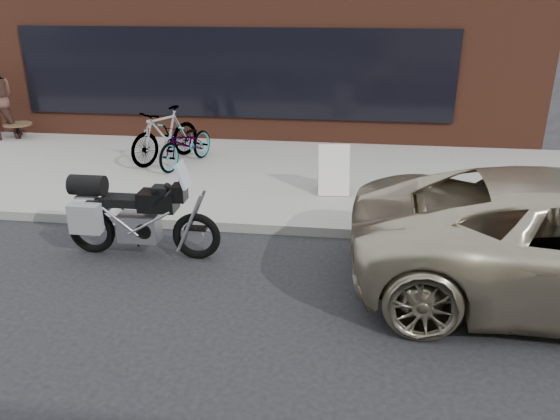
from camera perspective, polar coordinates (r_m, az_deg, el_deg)
near_sidewalk at (r=10.98m, az=3.24°, el=4.09°), size 44.00×6.00×0.15m
storefront at (r=17.67m, az=-1.54°, el=18.01°), size 14.00×10.07×4.50m
motorcycle at (r=7.65m, az=-15.31°, el=-0.59°), size 2.16×0.70×1.37m
bicycle_front at (r=11.14m, az=-9.78°, el=6.90°), size 1.10×1.83×0.91m
bicycle_rear at (r=11.48m, az=-11.91°, el=7.69°), size 1.31×1.87×1.11m
sandwich_sign at (r=9.49m, az=5.60°, el=4.33°), size 0.58×0.55×0.85m
cafe_table at (r=14.49m, az=-25.72°, el=8.03°), size 0.65×0.65×0.37m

